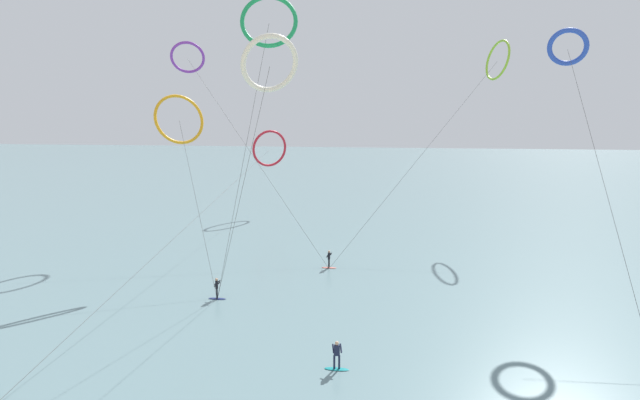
# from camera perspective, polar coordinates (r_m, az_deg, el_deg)

# --- Properties ---
(sea_water) EXTENTS (400.00, 200.00, 0.08)m
(sea_water) POSITION_cam_1_polar(r_m,az_deg,el_deg) (118.89, 5.98, 2.76)
(sea_water) COLOR slate
(sea_water) RESTS_ON ground
(surfer_teal) EXTENTS (1.40, 0.63, 1.70)m
(surfer_teal) POSITION_cam_1_polar(r_m,az_deg,el_deg) (29.76, 1.91, -17.34)
(surfer_teal) COLOR teal
(surfer_teal) RESTS_ON ground
(surfer_navy) EXTENTS (1.40, 0.66, 1.70)m
(surfer_navy) POSITION_cam_1_polar(r_m,az_deg,el_deg) (40.67, -11.57, -9.92)
(surfer_navy) COLOR navy
(surfer_navy) RESTS_ON ground
(surfer_coral) EXTENTS (1.40, 0.59, 1.70)m
(surfer_coral) POSITION_cam_1_polar(r_m,az_deg,el_deg) (47.51, 1.02, -6.83)
(surfer_coral) COLOR #EA7260
(surfer_coral) RESTS_ON ground
(kite_emerald) EXTENTS (5.94, 5.25, 23.60)m
(kite_emerald) POSITION_cam_1_polar(r_m,az_deg,el_deg) (41.65, -5.79, 19.44)
(kite_emerald) COLOR #199351
(kite_emerald) RESTS_ON ground
(kite_amber) EXTENTS (8.47, 10.83, 16.16)m
(kite_amber) POSITION_cam_1_polar(r_m,az_deg,el_deg) (48.65, -15.62, 8.77)
(kite_amber) COLOR orange
(kite_amber) RESTS_ON ground
(kite_violet) EXTENTS (20.63, 14.48, 22.62)m
(kite_violet) POSITION_cam_1_polar(r_m,az_deg,el_deg) (63.03, -14.72, 15.29)
(kite_violet) COLOR purple
(kite_violet) RESTS_ON ground
(kite_ivory) EXTENTS (7.16, 3.83, 19.67)m
(kite_ivory) POSITION_cam_1_polar(r_m,az_deg,el_deg) (35.58, -5.70, 15.07)
(kite_ivory) COLOR silver
(kite_ivory) RESTS_ON ground
(kite_lime) EXTENTS (19.50, 23.64, 23.32)m
(kite_lime) POSITION_cam_1_polar(r_m,az_deg,el_deg) (67.66, 19.41, 14.67)
(kite_lime) COLOR #8CC62D
(kite_lime) RESTS_ON ground
(kite_crimson) EXTENTS (4.77, 53.58, 12.12)m
(kite_crimson) POSITION_cam_1_polar(r_m,az_deg,el_deg) (72.87, -5.74, 5.80)
(kite_crimson) COLOR red
(kite_crimson) RESTS_ON ground
(kite_cobalt) EXTENTS (3.68, 21.19, 21.50)m
(kite_cobalt) POSITION_cam_1_polar(r_m,az_deg,el_deg) (49.20, 26.22, 15.21)
(kite_cobalt) COLOR #2647B7
(kite_cobalt) RESTS_ON ground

